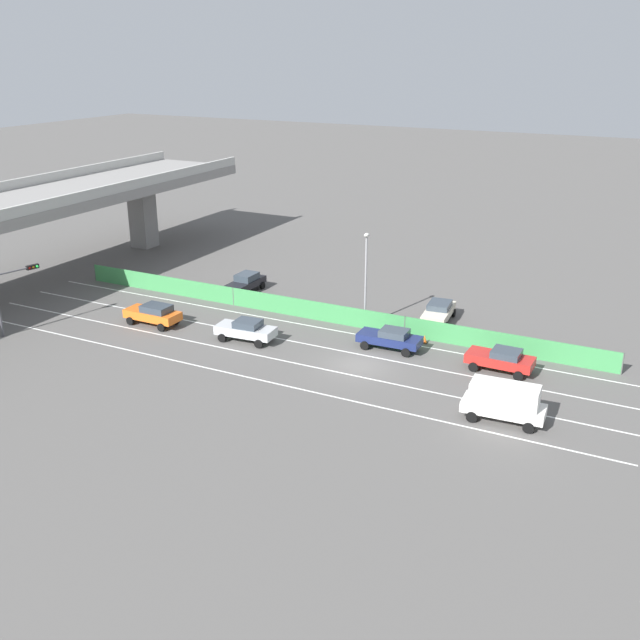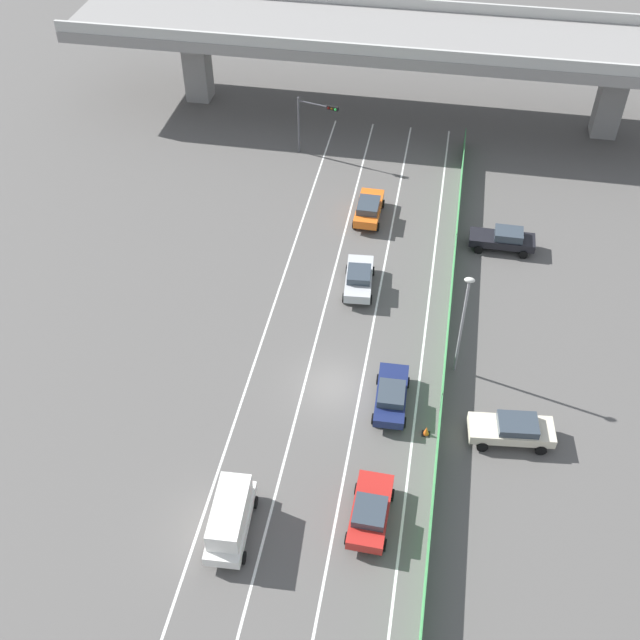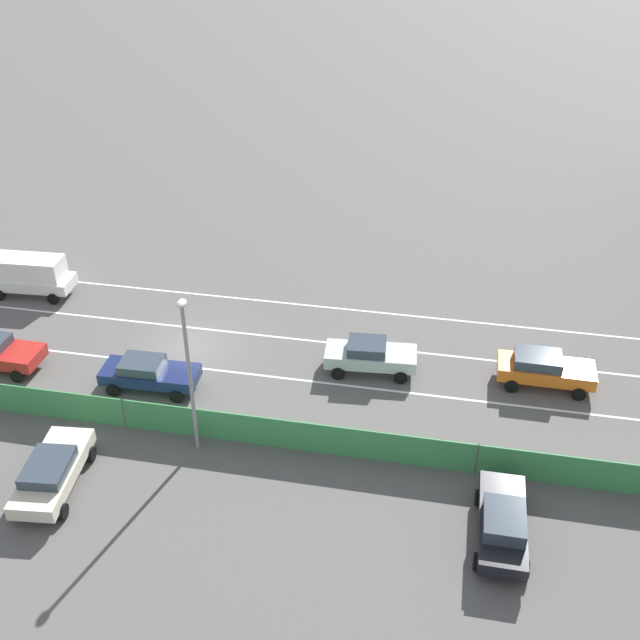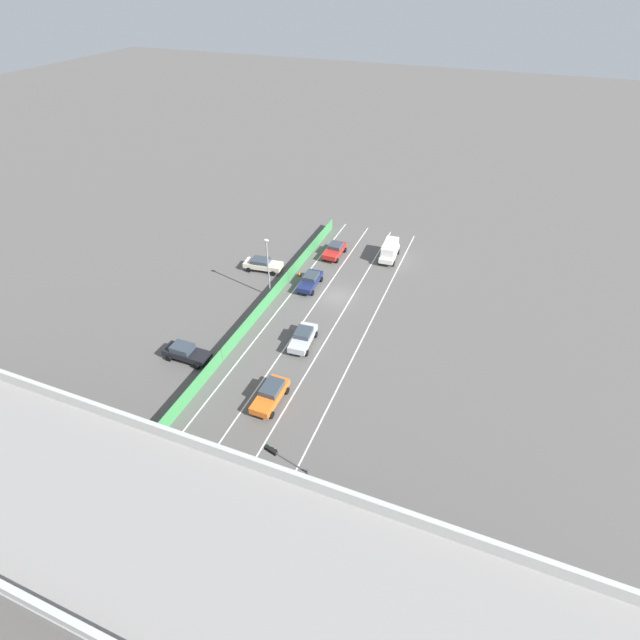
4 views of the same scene
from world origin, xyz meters
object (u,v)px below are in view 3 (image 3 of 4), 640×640
object	(u,v)px
car_van_white	(30,274)
parked_sedan_cream	(52,471)
car_sedan_silver	(370,355)
parked_sedan_dark	(503,523)
traffic_cone	(94,407)
car_taxi_orange	(544,368)
street_lamp	(188,363)
car_sedan_navy	(148,373)

from	to	relation	value
car_van_white	parked_sedan_cream	distance (m)	16.23
car_sedan_silver	parked_sedan_dark	bearing A→B (deg)	32.90
parked_sedan_cream	traffic_cone	size ratio (longest dim) A/B	8.00
car_taxi_orange	car_van_white	bearing A→B (deg)	-96.51
parked_sedan_cream	street_lamp	world-z (taller)	street_lamp
car_van_white	traffic_cone	distance (m)	12.17
car_taxi_orange	parked_sedan_cream	distance (m)	22.16
car_van_white	car_taxi_orange	bearing A→B (deg)	83.49
car_sedan_navy	street_lamp	xyz separation A→B (m)	(3.52, 3.53, 3.56)
car_sedan_navy	parked_sedan_cream	distance (m)	7.01
car_van_white	parked_sedan_cream	size ratio (longest dim) A/B	0.98
car_van_white	street_lamp	size ratio (longest dim) A/B	0.65
car_van_white	traffic_cone	size ratio (longest dim) A/B	7.87
car_sedan_silver	car_van_white	bearing A→B (deg)	-100.39
car_sedan_silver	car_taxi_orange	world-z (taller)	car_taxi_orange
car_van_white	parked_sedan_dark	xyz separation A→B (m)	(13.19, 25.91, -0.39)
parked_sedan_cream	parked_sedan_dark	world-z (taller)	parked_sedan_dark
car_van_white	parked_sedan_dark	size ratio (longest dim) A/B	1.03
car_sedan_navy	car_van_white	distance (m)	11.97
car_sedan_navy	car_taxi_orange	size ratio (longest dim) A/B	1.03
car_sedan_navy	traffic_cone	distance (m)	2.90
street_lamp	car_taxi_orange	bearing A→B (deg)	116.50
car_sedan_silver	traffic_cone	bearing A→B (deg)	-64.75
parked_sedan_cream	street_lamp	size ratio (longest dim) A/B	0.67
street_lamp	parked_sedan_dark	bearing A→B (deg)	77.82
car_sedan_silver	parked_sedan_dark	distance (m)	11.41
car_sedan_navy	car_van_white	size ratio (longest dim) A/B	0.96
car_sedan_silver	car_taxi_orange	bearing A→B (deg)	93.04
car_van_white	parked_sedan_dark	world-z (taller)	car_van_white
car_sedan_silver	car_van_white	size ratio (longest dim) A/B	0.95
car_van_white	parked_sedan_dark	bearing A→B (deg)	63.02
car_sedan_navy	parked_sedan_cream	xyz separation A→B (m)	(6.89, -1.28, 0.02)
car_sedan_silver	car_taxi_orange	xyz separation A→B (m)	(-0.43, 8.17, 0.03)
car_sedan_silver	traffic_cone	size ratio (longest dim) A/B	7.44
parked_sedan_dark	street_lamp	distance (m)	13.40
parked_sedan_dark	car_van_white	bearing A→B (deg)	-116.98
car_sedan_navy	parked_sedan_cream	bearing A→B (deg)	-10.50
car_sedan_silver	traffic_cone	xyz separation A→B (m)	(5.55, -11.76, -0.61)
car_van_white	car_sedan_navy	bearing A→B (deg)	54.48
parked_sedan_dark	street_lamp	xyz separation A→B (m)	(-2.73, -12.64, 3.53)
car_sedan_navy	car_sedan_silver	distance (m)	10.52
street_lamp	car_sedan_silver	bearing A→B (deg)	136.77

